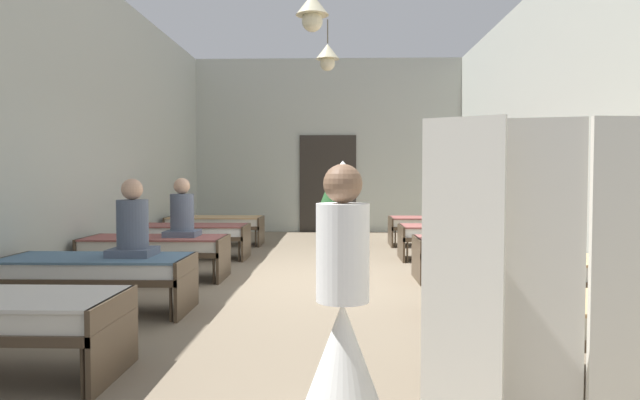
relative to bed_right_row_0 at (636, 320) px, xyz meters
The scene contains 16 objects.
ground_plane 4.43m from the bed_right_row_0, 120.45° to the left, with size 7.17×13.67×0.10m, color #7A6B56.
room_shell 5.93m from the bed_right_row_0, 113.17° to the left, with size 6.97×13.27×4.30m.
bed_right_row_0 is the anchor object (origin of this frame).
bed_left_row_1 4.85m from the bed_right_row_0, 156.96° to the left, with size 1.90×0.84×0.57m.
bed_right_row_1 1.90m from the bed_right_row_0, 90.00° to the left, with size 1.90×0.84×0.57m.
bed_left_row_2 5.87m from the bed_right_row_0, 139.62° to the left, with size 1.90×0.84×0.57m.
bed_right_row_2 3.80m from the bed_right_row_0, 90.00° to the left, with size 1.90×0.84×0.57m.
bed_left_row_3 7.24m from the bed_right_row_0, 128.09° to the left, with size 1.90×0.84×0.57m.
bed_right_row_3 5.70m from the bed_right_row_0, 90.00° to the left, with size 1.90×0.84×0.57m.
bed_left_row_4 8.82m from the bed_right_row_0, 120.45° to the left, with size 1.90×0.84×0.57m.
bed_right_row_4 7.60m from the bed_right_row_0, 90.00° to the left, with size 1.90×0.84×0.57m.
nurse_near_aisle 2.08m from the bed_right_row_0, 161.42° to the right, with size 0.52×0.52×1.49m.
patient_seated_primary 4.59m from the bed_right_row_0, 154.33° to the left, with size 0.44×0.44×0.80m.
patient_seated_secondary 5.66m from the bed_right_row_0, 136.81° to the left, with size 0.44×0.44×0.80m.
potted_plant 8.23m from the bed_right_row_0, 105.07° to the left, with size 0.61×0.61×1.38m.
privacy_screen 1.39m from the bed_right_row_0, 135.67° to the right, with size 1.24×0.23×1.70m.
Camera 1 is at (0.23, -7.64, 1.41)m, focal length 32.04 mm.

